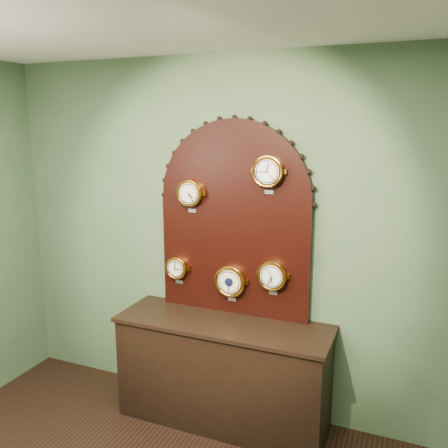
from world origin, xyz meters
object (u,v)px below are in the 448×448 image
at_px(display_board, 234,213).
at_px(hygrometer, 177,268).
at_px(barometer, 230,281).
at_px(roman_clock, 190,193).
at_px(tide_clock, 272,275).
at_px(arabic_clock, 268,171).
at_px(shop_counter, 223,374).

bearing_deg(display_board, hygrometer, -171.98).
bearing_deg(display_board, barometer, -90.98).
relative_size(roman_clock, barometer, 0.87).
xyz_separation_m(roman_clock, barometer, (0.34, -0.00, -0.66)).
bearing_deg(hygrometer, display_board, 8.02).
bearing_deg(hygrometer, tide_clock, -0.08).
distance_m(display_board, hygrometer, 0.67).
bearing_deg(arabic_clock, hygrometer, 179.90).
relative_size(display_board, arabic_clock, 5.39).
height_order(shop_counter, barometer, barometer).
relative_size(arabic_clock, tide_clock, 1.02).
distance_m(shop_counter, arabic_clock, 1.59).
height_order(roman_clock, hygrometer, roman_clock).
distance_m(roman_clock, arabic_clock, 0.65).
xyz_separation_m(roman_clock, arabic_clock, (0.62, -0.00, 0.19)).
xyz_separation_m(arabic_clock, barometer, (-0.29, -0.00, -0.86)).
bearing_deg(tide_clock, shop_counter, -155.24).
bearing_deg(arabic_clock, shop_counter, -151.68).
distance_m(shop_counter, tide_clock, 0.87).
height_order(shop_counter, display_board, display_board).
bearing_deg(display_board, shop_counter, -90.00).
height_order(roman_clock, barometer, roman_clock).
distance_m(display_board, roman_clock, 0.37).
xyz_separation_m(arabic_clock, hygrometer, (-0.75, 0.00, -0.81)).
bearing_deg(barometer, tide_clock, 0.12).
bearing_deg(tide_clock, hygrometer, 179.92).
relative_size(shop_counter, display_board, 1.05).
distance_m(display_board, tide_clock, 0.55).
xyz_separation_m(shop_counter, arabic_clock, (0.28, 0.15, 1.56)).
relative_size(display_board, hygrometer, 6.47).
relative_size(shop_counter, hygrometer, 6.77).
relative_size(roman_clock, arabic_clock, 0.93).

